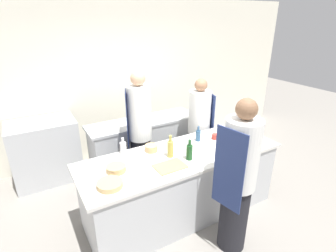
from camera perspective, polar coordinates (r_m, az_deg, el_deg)
ground_plane at (r=3.81m, az=2.77°, el=-17.89°), size 16.00×16.00×0.00m
wall_back at (r=4.94m, az=-10.58°, el=9.70°), size 8.00×0.06×2.80m
prep_counter at (r=3.54m, az=2.91°, el=-12.37°), size 2.59×0.90×0.89m
pass_counter at (r=4.53m, az=-5.17°, el=-4.05°), size 1.87×0.55×0.89m
oven_range at (r=4.61m, az=-25.08°, el=-5.02°), size 0.99×0.65×1.00m
chef_at_prep_near at (r=2.90m, az=14.94°, el=-11.26°), size 0.41×0.39×1.79m
chef_at_stove at (r=4.25m, az=6.77°, el=-0.52°), size 0.40×0.39×1.63m
chef_at_pass_far at (r=3.83m, az=-6.13°, el=-1.51°), size 0.40×0.39×1.82m
bottle_olive_oil at (r=3.14m, az=4.64°, el=-5.60°), size 0.08×0.08×0.26m
bottle_vinegar at (r=3.30m, az=-9.73°, el=-4.69°), size 0.08×0.08×0.22m
bottle_wine at (r=3.18m, az=0.51°, el=-4.88°), size 0.08×0.08×0.29m
bottle_cooking_oil at (r=3.66m, az=15.74°, el=-1.85°), size 0.08×0.08×0.30m
bottle_sauce at (r=3.62m, az=6.58°, el=-1.99°), size 0.07×0.07×0.21m
bowl_mixing_large at (r=3.97m, az=15.66°, el=-1.31°), size 0.28×0.28×0.06m
bowl_prep_small at (r=2.99m, az=-11.22°, el=-9.07°), size 0.22×0.22×0.07m
bowl_ceramic_blue at (r=2.76m, az=-12.55°, el=-12.28°), size 0.26×0.26×0.05m
bowl_wooden_salad at (r=3.35m, az=-3.66°, el=-4.82°), size 0.16×0.16×0.08m
cup at (r=3.72m, az=10.14°, el=-2.28°), size 0.08×0.08×0.08m
cutting_board at (r=3.03m, az=0.46°, el=-8.73°), size 0.35×0.25×0.01m
stockpot at (r=4.34m, az=-7.02°, el=2.45°), size 0.24×0.24×0.19m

